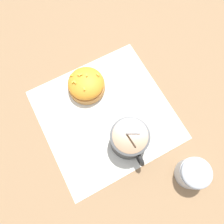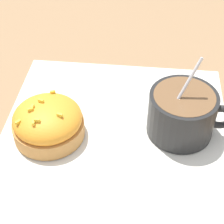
# 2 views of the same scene
# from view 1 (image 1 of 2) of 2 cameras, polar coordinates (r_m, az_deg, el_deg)

# --- Properties ---
(ground_plane) EXTENTS (3.00, 3.00, 0.00)m
(ground_plane) POSITION_cam_1_polar(r_m,az_deg,el_deg) (0.55, -1.60, -0.68)
(ground_plane) COLOR #93704C
(paper_napkin) EXTENTS (0.31, 0.32, 0.00)m
(paper_napkin) POSITION_cam_1_polar(r_m,az_deg,el_deg) (0.55, -1.61, -0.63)
(paper_napkin) COLOR white
(paper_napkin) RESTS_ON ground_plane
(coffee_cup) EXTENTS (0.11, 0.09, 0.11)m
(coffee_cup) POSITION_cam_1_polar(r_m,az_deg,el_deg) (0.50, 4.60, -6.99)
(coffee_cup) COLOR black
(coffee_cup) RESTS_ON paper_napkin
(frosted_pastry) EXTENTS (0.09, 0.09, 0.05)m
(frosted_pastry) POSITION_cam_1_polar(r_m,az_deg,el_deg) (0.55, -6.76, 7.17)
(frosted_pastry) COLOR #C18442
(frosted_pastry) RESTS_ON paper_napkin
(sugar_bowl) EXTENTS (0.07, 0.07, 0.06)m
(sugar_bowl) POSITION_cam_1_polar(r_m,az_deg,el_deg) (0.52, 20.53, -14.74)
(sugar_bowl) COLOR silver
(sugar_bowl) RESTS_ON ground_plane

